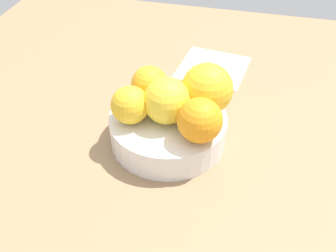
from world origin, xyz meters
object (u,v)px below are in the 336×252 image
Objects in this scene: orange_in_bowl_1 at (200,120)px; orange_in_bowl_4 at (130,105)px; fruit_bowl at (168,129)px; orange_in_bowl_3 at (166,101)px; orange_in_bowl_0 at (150,84)px; orange_in_bowl_2 at (207,89)px; folded_napkin at (213,67)px.

orange_in_bowl_4 is (1.57, 11.40, -0.39)cm from orange_in_bowl_1.
fruit_bowl is 2.81× the size of orange_in_bowl_1.
orange_in_bowl_1 is at bearing -97.82° from orange_in_bowl_4.
fruit_bowl is at bearing -68.14° from orange_in_bowl_4.
orange_in_bowl_4 is at bearing 111.86° from fruit_bowl.
orange_in_bowl_0 is at bearing 41.48° from orange_in_bowl_3.
orange_in_bowl_2 is at bearing -63.60° from orange_in_bowl_4.
orange_in_bowl_1 is 1.13× the size of orange_in_bowl_4.
orange_in_bowl_0 is at bearing 52.16° from orange_in_bowl_1.
orange_in_bowl_2 is 1.38× the size of orange_in_bowl_4.
fruit_bowl is 8.31cm from orange_in_bowl_4.
orange_in_bowl_0 is 6.14cm from orange_in_bowl_3.
folded_napkin is (20.65, -8.16, -8.00)cm from orange_in_bowl_0.
orange_in_bowl_2 is 23.15cm from folded_napkin.
orange_in_bowl_3 is at bearing 61.92° from orange_in_bowl_1.
orange_in_bowl_2 is at bearing 1.06° from orange_in_bowl_1.
folded_napkin is at bearing -19.71° from orange_in_bowl_4.
fruit_bowl is at bearing -8.98° from orange_in_bowl_3.
orange_in_bowl_2 reaches higher than orange_in_bowl_1.
orange_in_bowl_1 reaches higher than folded_napkin.
orange_in_bowl_3 is at bearing 170.74° from folded_napkin.
orange_in_bowl_0 is 23.61cm from folded_napkin.
orange_in_bowl_3 is 1.22× the size of orange_in_bowl_4.
orange_in_bowl_1 is (-7.73, -9.95, 0.33)cm from orange_in_bowl_0.
orange_in_bowl_0 reaches higher than fruit_bowl.
orange_in_bowl_4 is 29.57cm from folded_napkin.
fruit_bowl is 3.11× the size of orange_in_bowl_0.
orange_in_bowl_4 reaches higher than folded_napkin.
fruit_bowl is 8.12cm from orange_in_bowl_0.
orange_in_bowl_2 is 7.04cm from orange_in_bowl_3.
orange_in_bowl_3 is (-0.66, 0.10, 6.39)cm from fruit_bowl.
fruit_bowl is 1.40× the size of folded_napkin.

